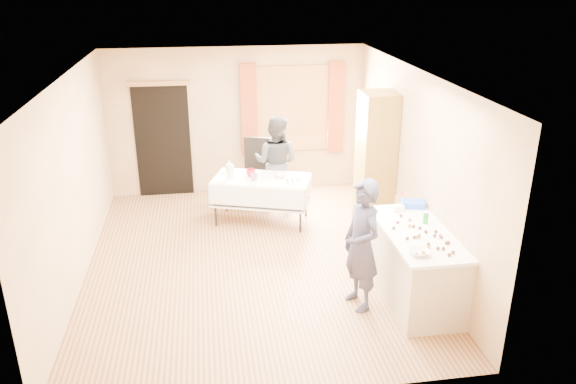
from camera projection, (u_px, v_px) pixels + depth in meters
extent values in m
cube|color=#9E7047|center=(253.00, 261.00, 7.90)|extent=(4.50, 5.50, 0.02)
cube|color=white|center=(248.00, 74.00, 6.93)|extent=(4.50, 5.50, 0.02)
cube|color=tan|center=(236.00, 121.00, 9.95)|extent=(4.50, 0.02, 2.60)
cube|color=tan|center=(278.00, 279.00, 4.88)|extent=(4.50, 0.02, 2.60)
cube|color=tan|center=(72.00, 182.00, 7.10)|extent=(0.02, 5.50, 2.60)
cube|color=tan|center=(414.00, 165.00, 7.73)|extent=(0.02, 5.50, 2.60)
cube|color=olive|center=(292.00, 109.00, 9.98)|extent=(1.32, 0.06, 1.52)
cube|color=white|center=(293.00, 109.00, 9.96)|extent=(1.20, 0.02, 1.40)
cube|color=brown|center=(249.00, 111.00, 9.82)|extent=(0.28, 0.06, 1.65)
cube|color=brown|center=(336.00, 108.00, 10.04)|extent=(0.28, 0.06, 1.65)
cube|color=black|center=(163.00, 141.00, 9.85)|extent=(0.95, 0.04, 2.00)
cube|color=olive|center=(158.00, 83.00, 9.44)|extent=(1.05, 0.06, 0.08)
cube|color=olive|center=(375.00, 162.00, 8.57)|extent=(0.50, 0.60, 2.14)
cube|color=#BCB198|center=(415.00, 266.00, 6.85)|extent=(0.73, 1.60, 0.86)
cube|color=white|center=(418.00, 232.00, 6.68)|extent=(0.79, 1.67, 0.04)
cube|color=white|center=(261.00, 179.00, 8.85)|extent=(1.63, 1.17, 0.04)
cube|color=black|center=(255.00, 175.00, 9.71)|extent=(0.57, 0.57, 0.07)
cube|color=black|center=(257.00, 155.00, 9.80)|extent=(0.45, 0.17, 0.65)
imported|color=#292944|center=(362.00, 245.00, 6.55)|extent=(0.79, 0.70, 1.62)
imported|color=black|center=(276.00, 162.00, 9.40)|extent=(1.24, 1.21, 1.59)
cylinder|color=#137C1F|center=(426.00, 219.00, 6.86)|extent=(0.09, 0.09, 0.12)
imported|color=white|center=(419.00, 252.00, 6.12)|extent=(0.23, 0.23, 0.06)
cube|color=white|center=(398.00, 208.00, 7.21)|extent=(0.17, 0.13, 0.08)
cube|color=blue|center=(413.00, 204.00, 7.34)|extent=(0.34, 0.26, 0.08)
cylinder|color=silver|center=(230.00, 172.00, 8.78)|extent=(0.12, 0.12, 0.22)
imported|color=red|center=(251.00, 173.00, 8.89)|extent=(0.29, 0.29, 0.12)
imported|color=red|center=(254.00, 177.00, 8.71)|extent=(0.19, 0.19, 0.11)
imported|color=white|center=(281.00, 175.00, 8.86)|extent=(0.31, 0.31, 0.06)
cube|color=white|center=(292.00, 182.00, 8.64)|extent=(0.34, 0.31, 0.02)
imported|color=white|center=(229.00, 166.00, 9.09)|extent=(0.16, 0.16, 0.18)
sphere|color=#3F2314|center=(424.00, 253.00, 6.12)|extent=(0.04, 0.04, 0.04)
sphere|color=#361912|center=(453.00, 252.00, 6.13)|extent=(0.04, 0.04, 0.04)
sphere|color=#361912|center=(419.00, 236.00, 6.51)|extent=(0.04, 0.04, 0.04)
sphere|color=#361912|center=(420.00, 228.00, 6.71)|extent=(0.04, 0.04, 0.04)
sphere|color=#361912|center=(428.00, 244.00, 6.31)|extent=(0.04, 0.04, 0.04)
sphere|color=#361912|center=(394.00, 228.00, 6.71)|extent=(0.04, 0.04, 0.04)
sphere|color=#3F2314|center=(409.00, 226.00, 6.77)|extent=(0.04, 0.04, 0.04)
sphere|color=#361912|center=(398.00, 222.00, 6.86)|extent=(0.04, 0.04, 0.04)
sphere|color=#361912|center=(441.00, 236.00, 6.51)|extent=(0.04, 0.04, 0.04)
sphere|color=#361912|center=(448.00, 242.00, 6.35)|extent=(0.04, 0.04, 0.04)
sphere|color=#361912|center=(427.00, 249.00, 6.20)|extent=(0.04, 0.04, 0.04)
sphere|color=#361912|center=(428.00, 249.00, 6.19)|extent=(0.04, 0.04, 0.04)
sphere|color=#3F2314|center=(428.00, 247.00, 6.24)|extent=(0.04, 0.04, 0.04)
sphere|color=#361912|center=(414.00, 237.00, 6.48)|extent=(0.04, 0.04, 0.04)
sphere|color=#361912|center=(414.00, 226.00, 6.75)|extent=(0.04, 0.04, 0.04)
sphere|color=#361912|center=(443.00, 249.00, 6.21)|extent=(0.04, 0.04, 0.04)
sphere|color=#361912|center=(436.00, 231.00, 6.62)|extent=(0.04, 0.04, 0.04)
sphere|color=#361912|center=(441.00, 237.00, 6.48)|extent=(0.04, 0.04, 0.04)
sphere|color=#3F2314|center=(410.00, 220.00, 6.92)|extent=(0.04, 0.04, 0.04)
sphere|color=#361912|center=(417.00, 255.00, 6.08)|extent=(0.04, 0.04, 0.04)
sphere|color=#361912|center=(446.00, 243.00, 6.34)|extent=(0.04, 0.04, 0.04)
sphere|color=#361912|center=(449.00, 255.00, 6.08)|extent=(0.04, 0.04, 0.04)
sphere|color=#361912|center=(425.00, 247.00, 6.24)|extent=(0.04, 0.04, 0.04)
sphere|color=#361912|center=(438.00, 248.00, 6.22)|extent=(0.04, 0.04, 0.04)
sphere|color=#3F2314|center=(418.00, 237.00, 6.49)|extent=(0.04, 0.04, 0.04)
sphere|color=#361912|center=(401.00, 216.00, 7.04)|extent=(0.04, 0.04, 0.04)
sphere|color=#361912|center=(426.00, 232.00, 6.61)|extent=(0.04, 0.04, 0.04)
sphere|color=#361912|center=(435.00, 236.00, 6.51)|extent=(0.04, 0.04, 0.04)
sphere|color=#361912|center=(407.00, 238.00, 6.45)|extent=(0.04, 0.04, 0.04)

